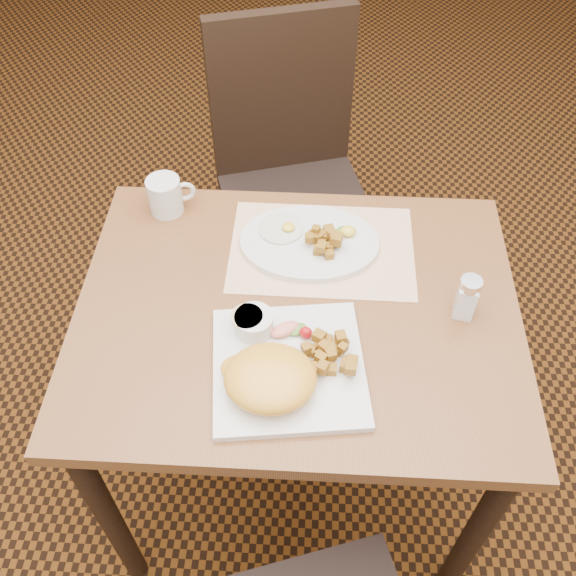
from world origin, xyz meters
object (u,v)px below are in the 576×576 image
Objects in this scene: table at (297,339)px; plate_square at (289,367)px; chair_far at (291,168)px; coffee_mug at (166,195)px; plate_oval at (309,243)px; salt_shaker at (467,297)px.

plate_square is at bearing -93.75° from table.
chair_far reaches higher than coffee_mug.
salt_shaker is at bearing -28.76° from plate_oval.
chair_far is 9.70× the size of salt_shaker.
plate_square is 0.52m from coffee_mug.
salt_shaker is (0.38, -0.70, 0.26)m from chair_far.
chair_far reaches higher than salt_shaker.
plate_square is at bearing -54.58° from coffee_mug.
chair_far is at bearing 94.06° from table.
chair_far is at bearing 97.40° from plate_oval.
salt_shaker is at bearing 0.71° from table.
plate_oval is at bearing 80.98° from chair_far.
table is 0.21m from plate_oval.
plate_square reaches higher than table.
table is 0.37m from salt_shaker.
salt_shaker is at bearing 24.25° from plate_square.
chair_far is 9.05× the size of coffee_mug.
table is at bearing 77.64° from chair_far.
plate_square is 0.92× the size of plate_oval.
chair_far is 3.19× the size of plate_oval.
coffee_mug is (-0.31, 0.28, 0.15)m from table.
coffee_mug is at bearing 125.42° from plate_square.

